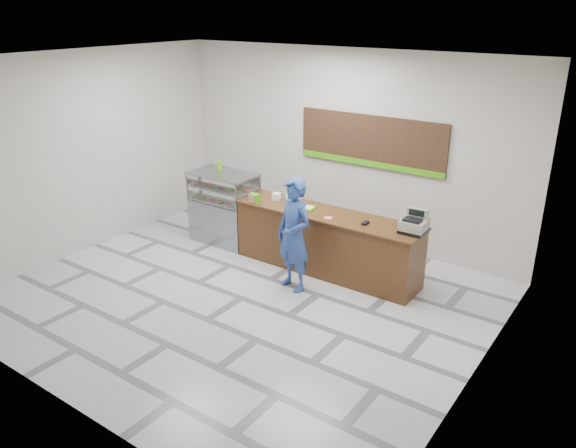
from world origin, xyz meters
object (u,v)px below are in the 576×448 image
Objects in this scene: display_case at (224,207)px; cash_register at (414,224)px; sales_counter at (326,242)px; serving_tray at (305,207)px; customer at (294,235)px.

cash_register is at bearing 0.81° from display_case.
sales_counter is 8.89× the size of serving_tray.
cash_register is 0.22× the size of customer.
cash_register reaches higher than sales_counter.
display_case is at bearing 173.81° from customer.
cash_register reaches higher than serving_tray.
cash_register is (1.47, 0.05, 0.64)m from sales_counter.
customer is (-0.09, -0.81, 0.38)m from sales_counter.
display_case reaches higher than sales_counter.
serving_tray is at bearing 178.73° from cash_register.
customer is at bearing -20.73° from display_case.
customer reaches higher than sales_counter.
sales_counter is 2.45× the size of display_case.
display_case is 3.32× the size of cash_register.
cash_register reaches higher than display_case.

